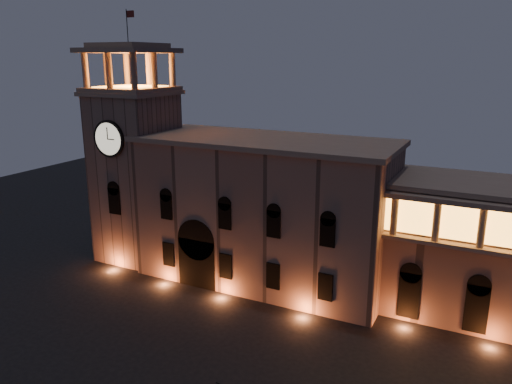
% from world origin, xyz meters
% --- Properties ---
extents(ground, '(160.00, 160.00, 0.00)m').
position_xyz_m(ground, '(0.00, 0.00, 0.00)').
color(ground, black).
rests_on(ground, ground).
extents(government_building, '(30.80, 12.80, 17.60)m').
position_xyz_m(government_building, '(-2.08, 21.93, 8.77)').
color(government_building, '#856557').
rests_on(government_building, ground).
extents(clock_tower, '(9.80, 9.80, 32.40)m').
position_xyz_m(clock_tower, '(-20.50, 20.98, 12.50)').
color(clock_tower, '#856557').
rests_on(clock_tower, ground).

